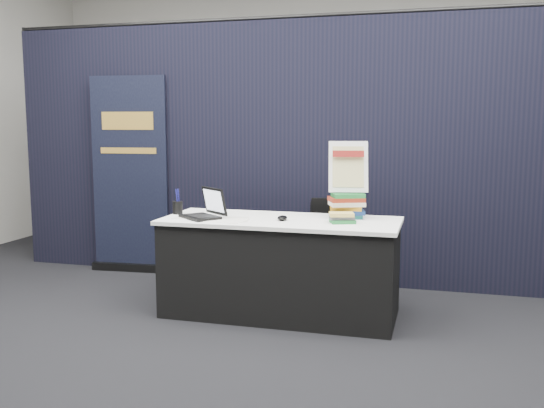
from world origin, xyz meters
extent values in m
plane|color=black|center=(0.00, 0.00, 0.00)|extent=(8.00, 8.00, 0.00)
cube|color=beige|center=(0.00, 4.00, 1.75)|extent=(8.00, 0.02, 3.50)
cube|color=black|center=(0.00, 1.60, 1.20)|extent=(6.00, 0.08, 2.40)
cube|color=black|center=(0.00, 0.55, 0.36)|extent=(1.76, 0.71, 0.72)
cube|color=white|center=(0.00, 0.55, 0.73)|extent=(1.80, 0.75, 0.03)
cube|color=black|center=(-0.60, 0.40, 0.76)|extent=(0.37, 0.35, 0.02)
cube|color=black|center=(-0.60, 0.51, 0.88)|extent=(0.27, 0.23, 0.21)
cube|color=white|center=(-0.60, 0.50, 0.88)|extent=(0.22, 0.19, 0.17)
ellipsoid|color=black|center=(0.03, 0.49, 0.77)|extent=(0.08, 0.12, 0.04)
cube|color=silver|center=(-0.64, 0.44, 0.75)|extent=(0.34, 0.25, 0.00)
cube|color=white|center=(-0.40, 0.37, 0.75)|extent=(0.36, 0.26, 0.00)
cube|color=silver|center=(-0.38, 0.41, 0.75)|extent=(0.38, 0.31, 0.00)
cylinder|color=black|center=(-0.86, 0.57, 0.80)|extent=(0.09, 0.09, 0.10)
cube|color=#185D56|center=(0.48, 0.72, 0.77)|extent=(0.28, 0.24, 0.03)
cube|color=navy|center=(0.48, 0.72, 0.80)|extent=(0.28, 0.24, 0.03)
cube|color=#BE7F1A|center=(0.48, 0.72, 0.83)|extent=(0.28, 0.24, 0.03)
cube|color=beige|center=(0.48, 0.72, 0.86)|extent=(0.28, 0.24, 0.03)
cube|color=maroon|center=(0.48, 0.72, 0.90)|extent=(0.28, 0.24, 0.03)
cube|color=#1E7031|center=(0.48, 0.72, 0.93)|extent=(0.28, 0.24, 0.03)
cube|color=#1E7031|center=(0.48, 0.49, 0.76)|extent=(0.21, 0.19, 0.03)
cube|color=#525157|center=(0.48, 0.49, 0.79)|extent=(0.21, 0.19, 0.03)
cube|color=#D0B353|center=(0.48, 0.49, 0.81)|extent=(0.21, 0.19, 0.03)
cube|color=black|center=(0.48, 0.71, 0.96)|extent=(0.20, 0.06, 0.01)
cylinder|color=black|center=(0.40, 0.79, 1.07)|extent=(0.03, 0.10, 0.29)
cylinder|color=black|center=(0.56, 0.79, 1.07)|extent=(0.03, 0.10, 0.29)
cube|color=silver|center=(0.48, 0.75, 1.14)|extent=(0.32, 0.18, 0.39)
cube|color=#C7BE7C|center=(0.48, 0.75, 1.14)|extent=(0.25, 0.14, 0.31)
cube|color=maroon|center=(0.48, 0.74, 1.24)|extent=(0.24, 0.07, 0.05)
cube|color=black|center=(-1.79, 1.48, 0.04)|extent=(0.82, 0.17, 0.08)
cube|color=black|center=(-1.79, 1.50, 0.96)|extent=(0.77, 0.09, 1.93)
cube|color=gold|center=(-1.79, 1.48, 1.49)|extent=(0.53, 0.05, 0.17)
cube|color=gold|center=(-1.79, 1.48, 1.21)|extent=(0.58, 0.05, 0.06)
cylinder|color=black|center=(0.08, 0.94, 0.20)|extent=(0.02, 0.02, 0.40)
cylinder|color=black|center=(0.44, 0.94, 0.20)|extent=(0.02, 0.02, 0.40)
cylinder|color=black|center=(0.08, 1.30, 0.20)|extent=(0.02, 0.02, 0.40)
cylinder|color=black|center=(0.44, 1.30, 0.20)|extent=(0.02, 0.02, 0.40)
cube|color=black|center=(0.26, 1.12, 0.42)|extent=(0.47, 0.47, 0.04)
cube|color=black|center=(0.26, 1.30, 0.76)|extent=(0.35, 0.14, 0.14)
camera|label=1|loc=(1.17, -3.85, 1.48)|focal=40.00mm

